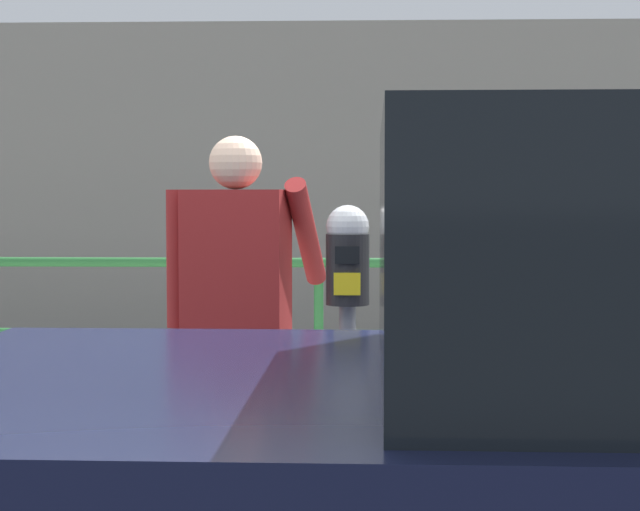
# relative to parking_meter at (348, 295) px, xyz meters

# --- Properties ---
(sidewalk_curb) EXTENTS (36.00, 3.02, 0.15)m
(sidewalk_curb) POSITION_rel_parking_meter_xyz_m (-0.22, 1.03, -1.09)
(sidewalk_curb) COLOR #ADA8A0
(sidewalk_curb) RESTS_ON ground
(parking_meter) EXTENTS (0.18, 0.19, 1.38)m
(parking_meter) POSITION_rel_parking_meter_xyz_m (0.00, 0.00, 0.00)
(parking_meter) COLOR slate
(parking_meter) RESTS_ON sidewalk_curb
(pedestrian_at_meter) EXTENTS (0.67, 0.53, 1.67)m
(pedestrian_at_meter) POSITION_rel_parking_meter_xyz_m (-0.47, 0.11, -0.06)
(pedestrian_at_meter) COLOR slate
(pedestrian_at_meter) RESTS_ON sidewalk_curb
(background_railing) EXTENTS (24.06, 0.06, 1.02)m
(background_railing) POSITION_rel_parking_meter_xyz_m (-0.22, 2.36, -0.27)
(background_railing) COLOR #2D7A38
(background_railing) RESTS_ON sidewalk_curb
(backdrop_wall) EXTENTS (32.00, 0.50, 3.18)m
(backdrop_wall) POSITION_rel_parking_meter_xyz_m (-0.22, 6.04, 0.43)
(backdrop_wall) COLOR gray
(backdrop_wall) RESTS_ON ground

